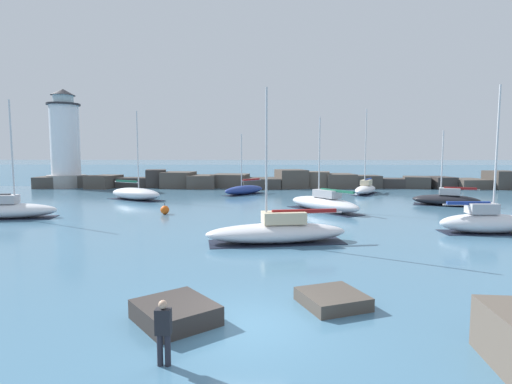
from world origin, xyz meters
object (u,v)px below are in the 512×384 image
sailboat_moored_2 (446,199)px  mooring_buoy_far_side (165,210)px  sailboat_moored_0 (324,203)px  sailboat_moored_6 (485,222)px  sailboat_moored_3 (135,194)px  sailboat_moored_1 (7,210)px  sailboat_moored_5 (277,231)px  sailboat_moored_7 (366,189)px  lighthouse (65,145)px  person_on_rocks (163,330)px  sailboat_moored_4 (244,190)px

sailboat_moored_2 → mooring_buoy_far_side: bearing=-165.7°
sailboat_moored_0 → sailboat_moored_2: sailboat_moored_0 is taller
sailboat_moored_0 → sailboat_moored_6: sailboat_moored_6 is taller
sailboat_moored_0 → sailboat_moored_3: sailboat_moored_3 is taller
sailboat_moored_2 → sailboat_moored_6: bearing=-104.3°
sailboat_moored_3 → sailboat_moored_1: bearing=-114.4°
sailboat_moored_1 → sailboat_moored_2: sailboat_moored_1 is taller
sailboat_moored_0 → sailboat_moored_5: (-4.21, -12.37, -0.06)m
sailboat_moored_2 → sailboat_moored_7: sailboat_moored_7 is taller
lighthouse → sailboat_moored_0: size_ratio=1.76×
sailboat_moored_2 → sailboat_moored_3: bearing=173.5°
lighthouse → person_on_rocks: bearing=-60.6°
sailboat_moored_3 → sailboat_moored_2: bearing=-6.5°
lighthouse → sailboat_moored_6: 53.90m
sailboat_moored_1 → sailboat_moored_2: size_ratio=1.26×
lighthouse → sailboat_moored_1: size_ratio=1.58×
sailboat_moored_6 → sailboat_moored_7: 24.15m
sailboat_moored_1 → sailboat_moored_5: sailboat_moored_1 is taller
lighthouse → sailboat_moored_3: lighthouse is taller
sailboat_moored_0 → person_on_rocks: size_ratio=5.12×
sailboat_moored_1 → mooring_buoy_far_side: (11.44, 2.43, -0.32)m
mooring_buoy_far_side → person_on_rocks: person_on_rocks is taller
sailboat_moored_2 → sailboat_moored_5: sailboat_moored_5 is taller
sailboat_moored_7 → sailboat_moored_0: bearing=-115.5°
sailboat_moored_4 → sailboat_moored_5: sailboat_moored_5 is taller
sailboat_moored_6 → person_on_rocks: 22.56m
lighthouse → sailboat_moored_1: (9.63, -27.64, -5.46)m
sailboat_moored_2 → person_on_rocks: sailboat_moored_2 is taller
sailboat_moored_1 → sailboat_moored_7: bearing=31.8°
sailboat_moored_4 → sailboat_moored_7: 14.82m
sailboat_moored_6 → lighthouse: bearing=143.2°
sailboat_moored_0 → sailboat_moored_1: (-24.60, -4.80, -0.02)m
sailboat_moored_1 → lighthouse: bearing=109.2°
lighthouse → sailboat_moored_7: (41.29, -8.04, -5.48)m
sailboat_moored_0 → mooring_buoy_far_side: size_ratio=8.87×
lighthouse → sailboat_moored_4: (26.51, -9.18, -5.56)m
sailboat_moored_5 → mooring_buoy_far_side: bearing=131.8°
sailboat_moored_0 → sailboat_moored_6: 12.74m
sailboat_moored_3 → person_on_rocks: size_ratio=5.94×
person_on_rocks → lighthouse: bearing=119.4°
sailboat_moored_5 → person_on_rocks: 13.33m
sailboat_moored_0 → person_on_rocks: bearing=-105.6°
sailboat_moored_5 → sailboat_moored_7: 29.42m
sailboat_moored_4 → person_on_rocks: sailboat_moored_4 is taller
lighthouse → sailboat_moored_4: 28.60m
sailboat_moored_6 → sailboat_moored_2: bearing=75.7°
sailboat_moored_2 → mooring_buoy_far_side: (-25.28, -6.46, -0.25)m
sailboat_moored_2 → sailboat_moored_7: (-5.06, 10.71, 0.04)m
sailboat_moored_6 → sailboat_moored_7: bearing=93.9°
sailboat_moored_3 → sailboat_moored_4: 12.75m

